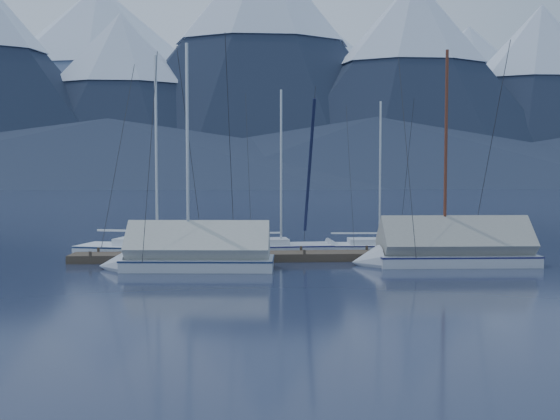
# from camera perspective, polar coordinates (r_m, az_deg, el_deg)

# --- Properties ---
(ground) EXTENTS (1000.00, 1000.00, 0.00)m
(ground) POSITION_cam_1_polar(r_m,az_deg,el_deg) (24.08, 0.31, -5.48)
(ground) COLOR #151B30
(ground) RESTS_ON ground
(mountain_range) EXTENTS (877.00, 584.00, 150.50)m
(mountain_range) POSITION_cam_1_polar(r_m,az_deg,el_deg) (398.08, -2.85, 10.95)
(mountain_range) COLOR #475675
(mountain_range) RESTS_ON ground
(dock) EXTENTS (18.00, 1.50, 0.54)m
(dock) POSITION_cam_1_polar(r_m,az_deg,el_deg) (26.04, 0.00, -4.60)
(dock) COLOR #382D23
(dock) RESTS_ON ground
(mooring_posts) EXTENTS (15.12, 1.52, 0.35)m
(mooring_posts) POSITION_cam_1_polar(r_m,az_deg,el_deg) (25.98, -1.10, -4.08)
(mooring_posts) COLOR #382D23
(mooring_posts) RESTS_ON ground
(sailboat_open_left) EXTENTS (7.93, 3.97, 10.10)m
(sailboat_open_left) POSITION_cam_1_polar(r_m,az_deg,el_deg) (27.86, -10.69, -4.01)
(sailboat_open_left) COLOR white
(sailboat_open_left) RESTS_ON ground
(sailboat_open_mid) EXTENTS (6.62, 2.78, 8.58)m
(sailboat_open_mid) POSITION_cam_1_polar(r_m,az_deg,el_deg) (28.68, 1.01, -3.81)
(sailboat_open_mid) COLOR silver
(sailboat_open_mid) RESTS_ON ground
(sailboat_open_right) EXTENTS (6.13, 2.61, 8.04)m
(sailboat_open_right) POSITION_cam_1_polar(r_m,az_deg,el_deg) (29.52, 10.36, -3.69)
(sailboat_open_right) COLOR silver
(sailboat_open_right) RESTS_ON ground
(sailboat_covered_near) EXTENTS (7.60, 3.26, 9.80)m
(sailboat_covered_near) POSITION_cam_1_polar(r_m,az_deg,el_deg) (25.48, 15.19, -4.01)
(sailboat_covered_near) COLOR silver
(sailboat_covered_near) RESTS_ON ground
(sailboat_covered_far) EXTENTS (7.04, 2.93, 9.68)m
(sailboat_covered_far) POSITION_cam_1_polar(r_m,az_deg,el_deg) (23.65, -9.14, -4.52)
(sailboat_covered_far) COLOR silver
(sailboat_covered_far) RESTS_ON ground
(person) EXTENTS (0.42, 0.60, 1.58)m
(person) POSITION_cam_1_polar(r_m,az_deg,el_deg) (27.74, 15.62, -2.13)
(person) COLOR black
(person) RESTS_ON dock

